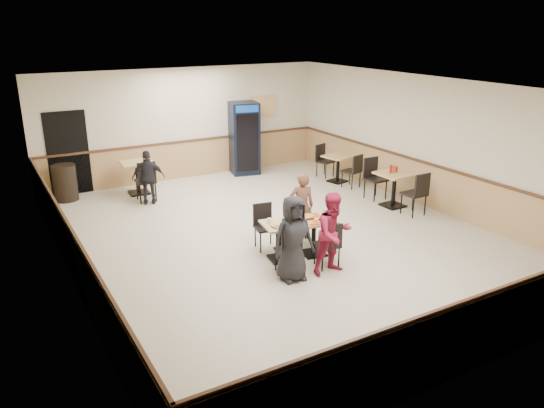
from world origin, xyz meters
TOP-DOWN VIEW (x-y plane):
  - ground at (0.00, 0.00)m, footprint 10.00×10.00m
  - room_shell at (1.78, 2.55)m, footprint 10.00×10.00m
  - main_table at (-0.20, -1.04)m, footprint 1.40×0.86m
  - main_chairs at (-0.24, -1.03)m, footprint 1.40×1.70m
  - diner_woman_left at (-0.74, -1.75)m, footprint 0.76×0.53m
  - diner_woman_right at (-0.01, -1.88)m, footprint 0.71×0.55m
  - diner_man_opposite at (0.35, -0.32)m, footprint 0.58×0.49m
  - lone_diner at (-1.63, 3.27)m, footprint 0.82×0.53m
  - tabletop_clutter at (-0.11, -1.11)m, footprint 1.15×0.63m
  - side_table_near at (3.29, 0.24)m, footprint 0.78×0.78m
  - side_table_near_chair_south at (3.29, -0.41)m, footprint 0.49×0.49m
  - side_table_near_chair_north at (3.29, 0.89)m, footprint 0.49×0.49m
  - side_table_far at (3.36, 2.52)m, footprint 0.83×0.83m
  - side_table_far_chair_south at (3.36, 1.94)m, footprint 0.52×0.52m
  - side_table_far_chair_north at (3.36, 3.11)m, footprint 0.52×0.52m
  - condiment_caddy at (3.26, 0.29)m, footprint 0.23×0.06m
  - back_table at (-1.63, 4.20)m, footprint 0.82×0.82m
  - back_table_chair_lone at (-1.63, 3.54)m, footprint 0.52×0.52m
  - pepsi_cooler at (1.58, 4.59)m, footprint 0.91×0.91m
  - trash_bin at (-3.32, 4.55)m, footprint 0.56×0.56m

SIDE VIEW (x-z plane):
  - ground at x=0.00m, z-range 0.00..0.00m
  - trash_bin at x=-3.32m, z-range 0.00..0.88m
  - main_chairs at x=-0.24m, z-range 0.00..0.89m
  - side_table_far_chair_south at x=3.36m, z-range 0.00..0.93m
  - side_table_far_chair_north at x=3.36m, z-range 0.00..0.93m
  - main_table at x=-0.20m, z-range 0.12..0.82m
  - side_table_far at x=3.36m, z-range 0.12..0.85m
  - side_table_near_chair_south at x=3.29m, z-range 0.00..1.03m
  - side_table_near_chair_north at x=3.29m, z-range 0.00..1.03m
  - back_table_chair_lone at x=-1.63m, z-range 0.00..1.04m
  - side_table_near at x=3.29m, z-range 0.13..0.95m
  - back_table at x=-1.63m, z-range 0.14..0.96m
  - room_shell at x=1.78m, z-range -4.42..5.58m
  - lone_diner at x=-1.63m, z-range 0.00..1.30m
  - diner_man_opposite at x=0.35m, z-range 0.00..1.36m
  - diner_woman_right at x=-0.01m, z-range 0.00..1.45m
  - tabletop_clutter at x=-0.11m, z-range 0.67..0.79m
  - diner_woman_left at x=-0.74m, z-range 0.00..1.48m
  - condiment_caddy at x=3.26m, z-range 0.80..1.00m
  - pepsi_cooler at x=1.58m, z-range 0.00..2.03m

